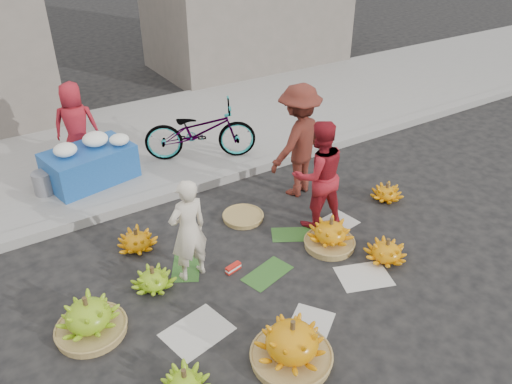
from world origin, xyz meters
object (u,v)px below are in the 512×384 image
vendor_cream (188,230)px  bicycle (200,131)px  banana_bunch_4 (330,234)px  flower_table (90,163)px  banana_bunch_0 (89,317)px

vendor_cream → bicycle: size_ratio=0.71×
banana_bunch_4 → flower_table: bearing=123.4°
banana_bunch_4 → flower_table: flower_table is taller
vendor_cream → flower_table: (-0.36, 2.88, -0.25)m
banana_bunch_4 → vendor_cream: size_ratio=0.55×
banana_bunch_4 → flower_table: (-2.22, 3.36, 0.24)m
vendor_cream → bicycle: 3.07m
banana_bunch_4 → flower_table: 4.03m
banana_bunch_0 → bicycle: 4.15m
banana_bunch_0 → banana_bunch_4: bearing=-3.5°
flower_table → bicycle: (1.89, -0.21, 0.19)m
vendor_cream → flower_table: size_ratio=0.93×
banana_bunch_0 → flower_table: (1.00, 3.16, 0.22)m
banana_bunch_4 → bicycle: 3.20m
banana_bunch_0 → vendor_cream: 1.46m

